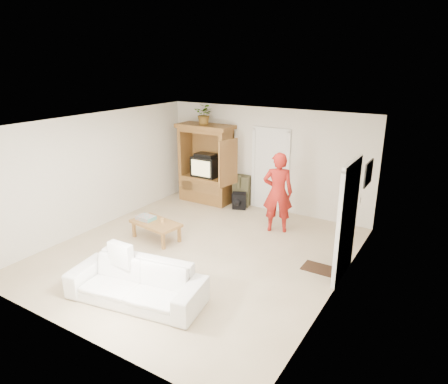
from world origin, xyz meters
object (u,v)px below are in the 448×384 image
object	(u,v)px
sofa	(136,282)
man	(278,193)
armoire	(207,169)
coffee_table	(156,224)

from	to	relation	value
sofa	man	bearing A→B (deg)	68.38
armoire	man	xyz separation A→B (m)	(2.46, -0.86, 0.00)
sofa	coffee_table	bearing A→B (deg)	112.88
armoire	sofa	xyz separation A→B (m)	(1.69, -4.57, -0.59)
man	coffee_table	distance (m)	2.75
man	coffee_table	size ratio (longest dim) A/B	1.57
armoire	sofa	world-z (taller)	armoire
man	sofa	xyz separation A→B (m)	(-0.77, -3.72, -0.59)
armoire	sofa	size ratio (longest dim) A/B	0.95
man	sofa	bearing A→B (deg)	54.97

